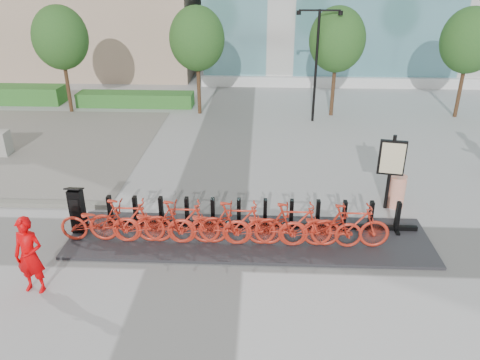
{
  "coord_description": "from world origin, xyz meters",
  "views": [
    {
      "loc": [
        1.56,
        -10.46,
        6.7
      ],
      "look_at": [
        1.0,
        1.5,
        1.2
      ],
      "focal_mm": 35.0,
      "sensor_mm": 36.0,
      "label": 1
    }
  ],
  "objects_px": {
    "kiosk": "(77,210)",
    "worker_red": "(29,255)",
    "map_sign": "(392,161)",
    "construction_barrel": "(396,191)",
    "bike_0": "(99,222)"
  },
  "relations": [
    {
      "from": "bike_0",
      "to": "map_sign",
      "type": "bearing_deg",
      "value": -73.63
    },
    {
      "from": "bike_0",
      "to": "worker_red",
      "type": "relative_size",
      "value": 1.13
    },
    {
      "from": "kiosk",
      "to": "worker_red",
      "type": "xyz_separation_m",
      "value": [
        -0.13,
        -2.47,
        0.19
      ]
    },
    {
      "from": "map_sign",
      "to": "worker_red",
      "type": "bearing_deg",
      "value": -143.23
    },
    {
      "from": "bike_0",
      "to": "construction_barrel",
      "type": "distance_m",
      "value": 8.64
    },
    {
      "from": "kiosk",
      "to": "construction_barrel",
      "type": "bearing_deg",
      "value": 14.53
    },
    {
      "from": "worker_red",
      "to": "map_sign",
      "type": "xyz_separation_m",
      "value": [
        8.84,
        4.36,
        0.62
      ]
    },
    {
      "from": "bike_0",
      "to": "kiosk",
      "type": "height_order",
      "value": "kiosk"
    },
    {
      "from": "worker_red",
      "to": "map_sign",
      "type": "relative_size",
      "value": 0.79
    },
    {
      "from": "worker_red",
      "to": "construction_barrel",
      "type": "xyz_separation_m",
      "value": [
        9.14,
        4.49,
        -0.42
      ]
    },
    {
      "from": "worker_red",
      "to": "map_sign",
      "type": "bearing_deg",
      "value": 32.07
    },
    {
      "from": "kiosk",
      "to": "construction_barrel",
      "type": "xyz_separation_m",
      "value": [
        9.01,
        2.02,
        -0.23
      ]
    },
    {
      "from": "map_sign",
      "to": "kiosk",
      "type": "bearing_deg",
      "value": -157.24
    },
    {
      "from": "kiosk",
      "to": "construction_barrel",
      "type": "distance_m",
      "value": 9.24
    },
    {
      "from": "bike_0",
      "to": "kiosk",
      "type": "relative_size",
      "value": 1.53
    }
  ]
}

